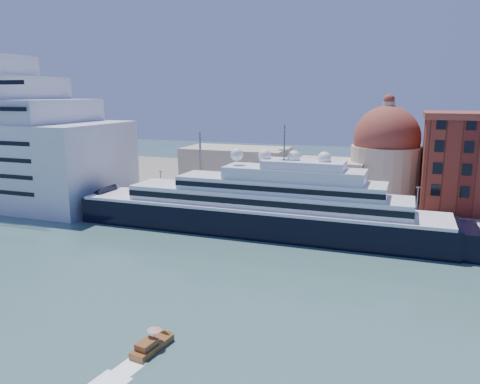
% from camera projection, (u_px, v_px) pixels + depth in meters
% --- Properties ---
extents(ground, '(400.00, 400.00, 0.00)m').
position_uv_depth(ground, '(228.00, 270.00, 79.60)').
color(ground, '#355B58').
rests_on(ground, ground).
extents(quay, '(180.00, 10.00, 2.50)m').
position_uv_depth(quay, '(280.00, 215.00, 110.63)').
color(quay, gray).
rests_on(quay, ground).
extents(land, '(260.00, 72.00, 2.00)m').
position_uv_depth(land, '(314.00, 185.00, 148.41)').
color(land, slate).
rests_on(land, ground).
extents(quay_fence, '(180.00, 0.10, 1.20)m').
position_uv_depth(quay_fence, '(275.00, 212.00, 106.11)').
color(quay_fence, slate).
rests_on(quay_fence, quay).
extents(superyacht, '(91.16, 12.64, 27.25)m').
position_uv_depth(superyacht, '(244.00, 210.00, 101.50)').
color(superyacht, black).
rests_on(superyacht, ground).
extents(service_barge, '(13.20, 8.12, 2.82)m').
position_uv_depth(service_barge, '(99.00, 213.00, 114.70)').
color(service_barge, white).
rests_on(service_barge, ground).
extents(water_taxi, '(2.80, 6.19, 2.84)m').
position_uv_depth(water_taxi, '(151.00, 345.00, 54.47)').
color(water_taxi, brown).
rests_on(water_taxi, ground).
extents(church, '(66.00, 18.00, 25.50)m').
position_uv_depth(church, '(326.00, 163.00, 128.34)').
color(church, beige).
rests_on(church, land).
extents(lamp_posts, '(120.80, 2.40, 18.00)m').
position_uv_depth(lamp_posts, '(227.00, 178.00, 111.49)').
color(lamp_posts, slate).
rests_on(lamp_posts, quay).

